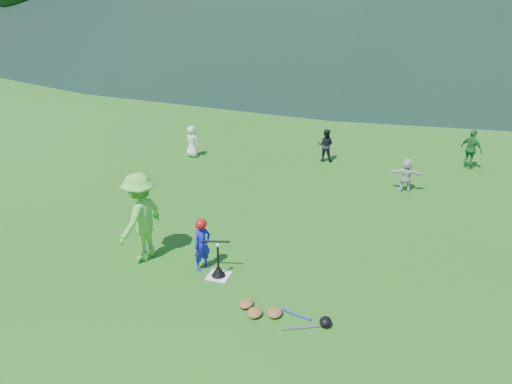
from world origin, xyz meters
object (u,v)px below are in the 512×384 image
at_px(batting_tee, 218,271).
at_px(equipment_pile, 275,313).
at_px(fielder_b, 326,145).
at_px(fielder_a, 192,141).
at_px(fielder_d, 406,175).
at_px(fielder_c, 471,149).
at_px(batter_child, 202,245).
at_px(home_plate, 219,276).
at_px(adult_coach, 141,217).

relative_size(batting_tee, equipment_pile, 0.38).
bearing_deg(fielder_b, batting_tee, 83.39).
distance_m(fielder_a, fielder_b, 4.59).
relative_size(fielder_d, batting_tee, 1.47).
bearing_deg(fielder_b, fielder_a, 11.33).
distance_m(fielder_d, equipment_pile, 7.14).
height_order(fielder_a, fielder_c, fielder_c).
xyz_separation_m(fielder_a, equipment_pile, (5.24, -7.72, -0.48)).
height_order(batter_child, fielder_a, batter_child).
relative_size(fielder_a, fielder_d, 1.09).
relative_size(home_plate, fielder_c, 0.35).
relative_size(fielder_b, fielder_c, 0.86).
relative_size(adult_coach, fielder_d, 1.99).
bearing_deg(equipment_pile, adult_coach, 161.56).
bearing_deg(batting_tee, fielder_a, 118.88).
xyz_separation_m(batter_child, fielder_c, (5.78, 8.38, 0.08)).
relative_size(home_plate, equipment_pile, 0.25).
distance_m(home_plate, fielder_c, 10.12).
xyz_separation_m(home_plate, fielder_b, (0.73, 7.81, 0.55)).
relative_size(fielder_a, batting_tee, 1.61).
bearing_deg(fielder_b, equipment_pile, 93.67).
distance_m(adult_coach, fielder_c, 11.04).
distance_m(fielder_c, equipment_pile, 10.25).
relative_size(fielder_b, batting_tee, 1.64).
bearing_deg(batter_child, fielder_c, -5.31).
xyz_separation_m(adult_coach, batting_tee, (1.86, -0.20, -0.87)).
height_order(batter_child, adult_coach, adult_coach).
distance_m(home_plate, adult_coach, 2.12).
relative_size(home_plate, fielder_b, 0.40).
xyz_separation_m(fielder_c, equipment_pile, (-3.86, -9.48, -0.58)).
height_order(home_plate, fielder_c, fielder_c).
xyz_separation_m(fielder_d, equipment_pile, (-1.96, -6.85, -0.43)).
xyz_separation_m(batter_child, batting_tee, (0.44, -0.19, -0.44)).
bearing_deg(equipment_pile, fielder_b, 94.98).
xyz_separation_m(home_plate, batting_tee, (0.00, 0.00, 0.12)).
bearing_deg(batting_tee, home_plate, 0.00).
bearing_deg(adult_coach, fielder_d, 144.31).
height_order(home_plate, batting_tee, batting_tee).
relative_size(fielder_a, equipment_pile, 0.61).
distance_m(fielder_d, batting_tee, 6.88).
relative_size(home_plate, batter_child, 0.39).
xyz_separation_m(batter_child, adult_coach, (-1.43, 0.02, 0.42)).
xyz_separation_m(adult_coach, equipment_pile, (3.35, -1.12, -0.93)).
height_order(fielder_d, batting_tee, fielder_d).
distance_m(home_plate, batting_tee, 0.12).
relative_size(fielder_b, fielder_d, 1.12).
bearing_deg(batting_tee, fielder_b, 84.69).
height_order(batter_child, batting_tee, batter_child).
bearing_deg(fielder_a, equipment_pile, 136.35).
xyz_separation_m(fielder_b, equipment_pile, (0.76, -8.72, -0.49)).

